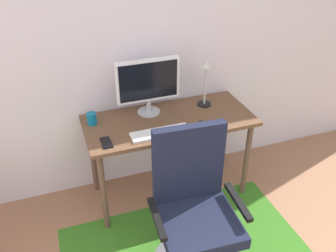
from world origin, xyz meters
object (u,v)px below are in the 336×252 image
keyboard (160,133)px  desk_lamp (206,77)px  monitor (148,83)px  coffee_cup (92,119)px  computer_mouse (203,124)px  cell_phone (106,143)px  desk (169,128)px  office_chair (194,223)px

keyboard → desk_lamp: desk_lamp is taller
monitor → coffee_cup: (-0.45, -0.02, -0.21)m
computer_mouse → desk_lamp: desk_lamp is taller
coffee_cup → cell_phone: coffee_cup is taller
coffee_cup → desk: bearing=-12.4°
monitor → cell_phone: bearing=-142.0°
desk_lamp → cell_phone: bearing=-161.8°
coffee_cup → desk_lamp: (0.92, -0.01, 0.20)m
desk → keyboard: keyboard is taller
keyboard → office_chair: office_chair is taller
coffee_cup → cell_phone: bearing=-80.7°
coffee_cup → cell_phone: size_ratio=0.64×
desk → monitor: monitor is taller
monitor → desk_lamp: size_ratio=1.25×
computer_mouse → cell_phone: bearing=178.7°
desk → desk_lamp: size_ratio=3.31×
monitor → coffee_cup: monitor is taller
cell_phone → office_chair: bearing=-56.6°
desk → desk_lamp: desk_lamp is taller
cell_phone → desk_lamp: bearing=16.4°
keyboard → computer_mouse: 0.33m
desk → coffee_cup: size_ratio=14.62×
monitor → office_chair: monitor is taller
keyboard → desk_lamp: bearing=31.9°
office_chair → coffee_cup: bearing=121.5°
keyboard → cell_phone: 0.39m
coffee_cup → cell_phone: 0.30m
coffee_cup → office_chair: (0.47, -0.89, -0.38)m
keyboard → desk_lamp: (0.48, 0.30, 0.24)m
desk → computer_mouse: 0.29m
monitor → keyboard: 0.41m
computer_mouse → cell_phone: 0.72m
coffee_cup → office_chair: bearing=-62.3°
coffee_cup → computer_mouse: bearing=-22.0°
desk → cell_phone: (-0.52, -0.17, 0.09)m
keyboard → coffee_cup: 0.53m
desk → cell_phone: bearing=-162.2°
desk → keyboard: (-0.13, -0.18, 0.09)m
monitor → computer_mouse: bearing=-46.5°
computer_mouse → desk: bearing=136.9°
coffee_cup → desk_lamp: bearing=-0.5°
cell_phone → desk_lamp: (0.87, 0.29, 0.24)m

